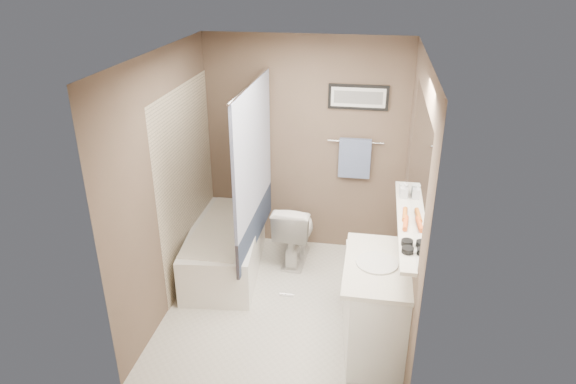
% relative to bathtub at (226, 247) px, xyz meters
% --- Properties ---
extents(ground, '(2.50, 2.50, 0.00)m').
position_rel_bathtub_xyz_m(ground, '(0.75, -0.56, -0.25)').
color(ground, silver).
rests_on(ground, ground).
extents(ceiling, '(2.20, 2.50, 0.04)m').
position_rel_bathtub_xyz_m(ceiling, '(0.75, -0.56, 2.13)').
color(ceiling, silver).
rests_on(ceiling, wall_back).
extents(wall_back, '(2.20, 0.04, 2.40)m').
position_rel_bathtub_xyz_m(wall_back, '(0.75, 0.67, 0.95)').
color(wall_back, brown).
rests_on(wall_back, ground).
extents(wall_front, '(2.20, 0.04, 2.40)m').
position_rel_bathtub_xyz_m(wall_front, '(0.75, -1.79, 0.95)').
color(wall_front, brown).
rests_on(wall_front, ground).
extents(wall_left, '(0.04, 2.50, 2.40)m').
position_rel_bathtub_xyz_m(wall_left, '(-0.33, -0.56, 0.95)').
color(wall_left, brown).
rests_on(wall_left, ground).
extents(wall_right, '(0.04, 2.50, 2.40)m').
position_rel_bathtub_xyz_m(wall_right, '(1.83, -0.56, 0.95)').
color(wall_right, brown).
rests_on(wall_right, ground).
extents(tile_surround, '(0.02, 1.55, 2.00)m').
position_rel_bathtub_xyz_m(tile_surround, '(-0.34, -0.06, 0.75)').
color(tile_surround, beige).
rests_on(tile_surround, wall_left).
extents(curtain_rod, '(0.02, 1.55, 0.02)m').
position_rel_bathtub_xyz_m(curtain_rod, '(0.35, -0.06, 1.80)').
color(curtain_rod, silver).
rests_on(curtain_rod, wall_left).
extents(curtain_upper, '(0.03, 1.45, 1.28)m').
position_rel_bathtub_xyz_m(curtain_upper, '(0.35, -0.06, 1.15)').
color(curtain_upper, silver).
rests_on(curtain_upper, curtain_rod).
extents(curtain_lower, '(0.03, 1.45, 0.36)m').
position_rel_bathtub_xyz_m(curtain_lower, '(0.35, -0.06, 0.33)').
color(curtain_lower, '#2A364F').
rests_on(curtain_lower, curtain_rod).
extents(mirror, '(0.02, 1.60, 1.00)m').
position_rel_bathtub_xyz_m(mirror, '(1.84, -0.71, 1.37)').
color(mirror, silver).
rests_on(mirror, wall_right).
extents(shelf, '(0.12, 1.60, 0.03)m').
position_rel_bathtub_xyz_m(shelf, '(1.79, -0.71, 0.85)').
color(shelf, silver).
rests_on(shelf, wall_right).
extents(towel_bar, '(0.60, 0.02, 0.02)m').
position_rel_bathtub_xyz_m(towel_bar, '(1.30, 0.65, 1.05)').
color(towel_bar, silver).
rests_on(towel_bar, wall_back).
extents(towel, '(0.34, 0.05, 0.44)m').
position_rel_bathtub_xyz_m(towel, '(1.30, 0.63, 0.87)').
color(towel, '#879BC4').
rests_on(towel, towel_bar).
extents(art_frame, '(0.62, 0.02, 0.26)m').
position_rel_bathtub_xyz_m(art_frame, '(1.30, 0.67, 1.53)').
color(art_frame, black).
rests_on(art_frame, wall_back).
extents(art_mat, '(0.56, 0.00, 0.20)m').
position_rel_bathtub_xyz_m(art_mat, '(1.30, 0.66, 1.53)').
color(art_mat, white).
rests_on(art_mat, art_frame).
extents(art_image, '(0.50, 0.00, 0.13)m').
position_rel_bathtub_xyz_m(art_image, '(1.30, 0.65, 1.53)').
color(art_image, '#595959').
rests_on(art_image, art_mat).
extents(door, '(0.80, 0.02, 2.00)m').
position_rel_bathtub_xyz_m(door, '(1.30, -1.80, 0.75)').
color(door, silver).
rests_on(door, wall_front).
extents(door_handle, '(0.10, 0.02, 0.02)m').
position_rel_bathtub_xyz_m(door_handle, '(0.97, -1.75, 0.75)').
color(door_handle, silver).
rests_on(door_handle, door).
extents(bathtub, '(0.86, 1.57, 0.50)m').
position_rel_bathtub_xyz_m(bathtub, '(0.00, 0.00, 0.00)').
color(bathtub, white).
rests_on(bathtub, ground).
extents(tub_rim, '(0.56, 1.36, 0.02)m').
position_rel_bathtub_xyz_m(tub_rim, '(-0.00, -0.00, 0.25)').
color(tub_rim, white).
rests_on(tub_rim, bathtub).
extents(toilet, '(0.43, 0.72, 0.71)m').
position_rel_bathtub_xyz_m(toilet, '(0.71, 0.29, 0.11)').
color(toilet, white).
rests_on(toilet, ground).
extents(vanity, '(0.59, 0.95, 0.80)m').
position_rel_bathtub_xyz_m(vanity, '(1.60, -0.99, 0.15)').
color(vanity, white).
rests_on(vanity, ground).
extents(countertop, '(0.54, 0.96, 0.04)m').
position_rel_bathtub_xyz_m(countertop, '(1.59, -0.99, 0.57)').
color(countertop, beige).
rests_on(countertop, vanity).
extents(sink_basin, '(0.34, 0.34, 0.01)m').
position_rel_bathtub_xyz_m(sink_basin, '(1.58, -0.99, 0.60)').
color(sink_basin, silver).
rests_on(sink_basin, countertop).
extents(faucet_spout, '(0.02, 0.02, 0.10)m').
position_rel_bathtub_xyz_m(faucet_spout, '(1.78, -0.99, 0.64)').
color(faucet_spout, silver).
rests_on(faucet_spout, countertop).
extents(faucet_knob, '(0.05, 0.05, 0.05)m').
position_rel_bathtub_xyz_m(faucet_knob, '(1.78, -0.89, 0.62)').
color(faucet_knob, white).
rests_on(faucet_knob, countertop).
extents(candle_bowl_near, '(0.09, 0.09, 0.04)m').
position_rel_bathtub_xyz_m(candle_bowl_near, '(1.79, -1.24, 0.89)').
color(candle_bowl_near, black).
rests_on(candle_bowl_near, shelf).
extents(candle_bowl_far, '(0.09, 0.09, 0.04)m').
position_rel_bathtub_xyz_m(candle_bowl_far, '(1.79, -1.13, 0.89)').
color(candle_bowl_far, black).
rests_on(candle_bowl_far, shelf).
extents(hair_brush_front, '(0.06, 0.22, 0.04)m').
position_rel_bathtub_xyz_m(hair_brush_front, '(1.79, -0.82, 0.89)').
color(hair_brush_front, '#E95A20').
rests_on(hair_brush_front, shelf).
extents(hair_brush_back, '(0.06, 0.22, 0.04)m').
position_rel_bathtub_xyz_m(hair_brush_back, '(1.79, -0.66, 0.89)').
color(hair_brush_back, orange).
rests_on(hair_brush_back, shelf).
extents(pink_comb, '(0.03, 0.16, 0.01)m').
position_rel_bathtub_xyz_m(pink_comb, '(1.79, -0.57, 0.87)').
color(pink_comb, pink).
rests_on(pink_comb, shelf).
extents(glass_jar, '(0.08, 0.08, 0.10)m').
position_rel_bathtub_xyz_m(glass_jar, '(1.79, -0.20, 0.92)').
color(glass_jar, silver).
rests_on(glass_jar, shelf).
extents(soap_bottle, '(0.07, 0.07, 0.14)m').
position_rel_bathtub_xyz_m(soap_bottle, '(1.79, -0.28, 0.94)').
color(soap_bottle, '#999999').
rests_on(soap_bottle, shelf).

